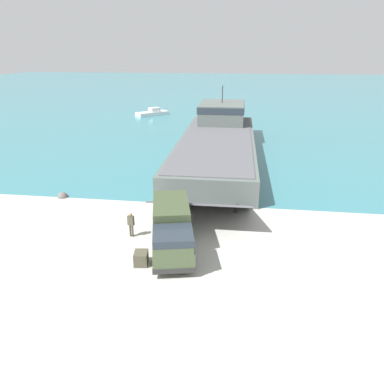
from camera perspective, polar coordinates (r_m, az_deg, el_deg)
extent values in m
plane|color=#B7B5AD|center=(28.62, -0.48, -4.81)|extent=(240.00, 240.00, 0.00)
cube|color=teal|center=(119.93, 6.20, 14.94)|extent=(240.00, 180.00, 0.01)
cube|color=#56605B|center=(45.70, 3.81, 6.69)|extent=(9.21, 30.80, 2.38)
cube|color=#56565B|center=(45.41, 3.84, 8.20)|extent=(8.49, 29.56, 0.08)
cube|color=#56605B|center=(55.51, 4.57, 11.96)|extent=(6.29, 8.67, 2.81)
cube|color=#28333D|center=(55.38, 4.59, 12.81)|extent=(6.47, 8.76, 0.84)
cylinder|color=#3F3F42|center=(55.16, 4.65, 14.63)|extent=(0.16, 0.16, 2.40)
cube|color=#56565B|center=(28.68, 1.57, -1.93)|extent=(7.58, 5.31, 2.34)
cube|color=#475638|center=(24.75, -3.08, -6.71)|extent=(3.93, 7.38, 1.15)
cube|color=#475638|center=(22.23, -2.91, -7.14)|extent=(2.77, 2.83, 0.89)
cube|color=#28333D|center=(22.13, -2.93, -6.63)|extent=(2.85, 2.87, 0.45)
cube|color=#3C492E|center=(25.28, -3.23, -2.94)|extent=(3.27, 4.84, 1.35)
cube|color=#2D2D2D|center=(22.01, -2.73, -11.84)|extent=(2.49, 0.78, 0.32)
cylinder|color=black|center=(23.09, -0.28, -9.94)|extent=(0.60, 1.23, 1.18)
cylinder|color=black|center=(23.04, -5.45, -10.12)|extent=(0.60, 1.23, 1.18)
cylinder|color=black|center=(26.41, -0.95, -5.71)|extent=(0.60, 1.23, 1.18)
cylinder|color=black|center=(26.37, -5.43, -5.85)|extent=(0.60, 1.23, 1.18)
cylinder|color=black|center=(27.39, -1.11, -4.67)|extent=(0.60, 1.23, 1.18)
cylinder|color=black|center=(27.35, -5.42, -4.81)|extent=(0.60, 1.23, 1.18)
cylinder|color=#4C4738|center=(26.92, -9.38, -5.81)|extent=(0.14, 0.14, 0.89)
cylinder|color=#4C4738|center=(26.84, -9.04, -5.87)|extent=(0.14, 0.14, 0.89)
cube|color=#4C4738|center=(26.53, -9.31, -4.31)|extent=(0.48, 0.32, 0.70)
sphere|color=tan|center=(26.34, -9.37, -3.38)|extent=(0.24, 0.24, 0.24)
cube|color=white|center=(76.74, -6.07, 11.82)|extent=(6.32, 6.13, 0.69)
cube|color=silver|center=(76.87, -5.77, 12.39)|extent=(2.53, 2.51, 0.76)
cylinder|color=#333338|center=(30.48, 6.72, -2.63)|extent=(0.23, 0.23, 0.63)
sphere|color=#333338|center=(30.32, 6.75, -1.96)|extent=(0.27, 0.27, 0.27)
cube|color=#4C4738|center=(23.57, -7.77, -9.96)|extent=(0.94, 1.08, 0.82)
sphere|color=#66605B|center=(35.52, -19.10, -0.74)|extent=(0.93, 0.93, 0.93)
sphere|color=#66605B|center=(32.03, 8.57, -2.14)|extent=(0.58, 0.58, 0.58)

